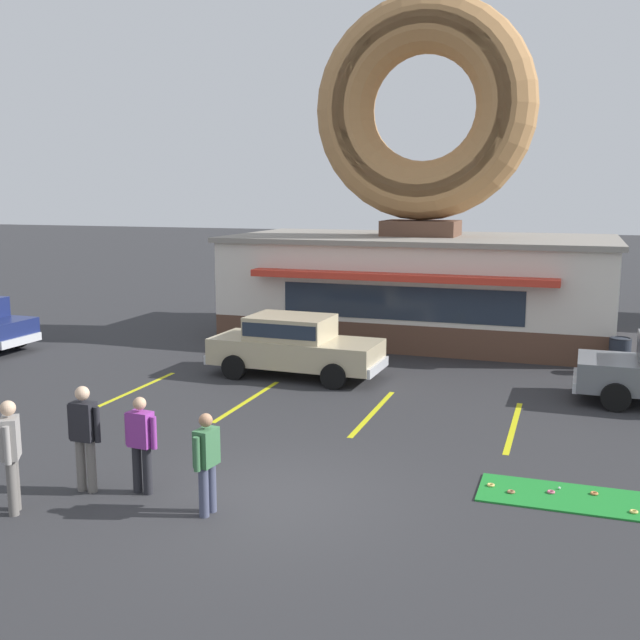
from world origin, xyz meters
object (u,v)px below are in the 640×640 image
Objects in this scene: pedestrian_hooded_kid at (11,451)px; trash_bin at (619,355)px; pedestrian_clipboard_woman at (84,433)px; golf_ball at (559,488)px; pedestrian_blue_sweater_man at (141,441)px; car_champagne at (294,343)px; pedestrian_leather_jacket_man at (207,459)px.

pedestrian_hooded_kid reaches higher than trash_bin.
golf_ball is at bearing 18.82° from pedestrian_clipboard_woman.
pedestrian_blue_sweater_man is at bearing 41.90° from pedestrian_hooded_kid.
pedestrian_hooded_kid is (-0.97, -9.33, 0.10)m from car_champagne.
pedestrian_clipboard_woman is 1.80× the size of trash_bin.
pedestrian_blue_sweater_man reaches higher than pedestrian_leather_jacket_man.
golf_ball is 0.02× the size of pedestrian_clipboard_woman.
pedestrian_leather_jacket_man is (2.79, 0.90, -0.11)m from pedestrian_hooded_kid.
golf_ball is at bearing -40.48° from car_champagne.
pedestrian_hooded_kid is at bearing -116.79° from pedestrian_clipboard_woman.
pedestrian_hooded_kid is 1.11× the size of pedestrian_leather_jacket_man.
pedestrian_blue_sweater_man is (-6.35, -2.24, 0.83)m from golf_ball.
pedestrian_blue_sweater_man is at bearing 164.29° from pedestrian_leather_jacket_man.
pedestrian_blue_sweater_man is 1.92m from pedestrian_hooded_kid.
pedestrian_hooded_kid is 15.34m from trash_bin.
car_champagne is 9.38m from pedestrian_hooded_kid.
trash_bin is (1.30, 8.83, 0.45)m from golf_ball.
pedestrian_clipboard_woman is at bearing -165.67° from pedestrian_blue_sweater_man.
car_champagne is 2.63× the size of pedestrian_clipboard_woman.
golf_ball is 0.03× the size of pedestrian_leather_jacket_man.
golf_ball is 0.03× the size of pedestrian_blue_sweater_man.
pedestrian_hooded_kid reaches higher than golf_ball.
trash_bin is (7.65, 11.07, -0.38)m from pedestrian_blue_sweater_man.
pedestrian_blue_sweater_man is 0.91× the size of pedestrian_clipboard_woman.
car_champagne is 8.62m from pedestrian_leather_jacket_man.
pedestrian_leather_jacket_man is at bearing 17.80° from pedestrian_hooded_kid.
pedestrian_blue_sweater_man is at bearing -86.78° from car_champagne.
trash_bin is at bearing 53.69° from pedestrian_hooded_kid.
pedestrian_hooded_kid reaches higher than pedestrian_blue_sweater_man.
car_champagne is at bearing 93.22° from pedestrian_blue_sweater_man.
pedestrian_clipboard_woman is (-2.26, 0.15, 0.12)m from pedestrian_leather_jacket_man.
pedestrian_hooded_kid is at bearing -155.65° from golf_ball.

